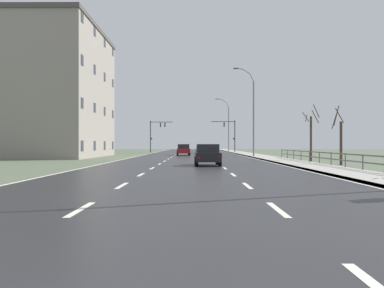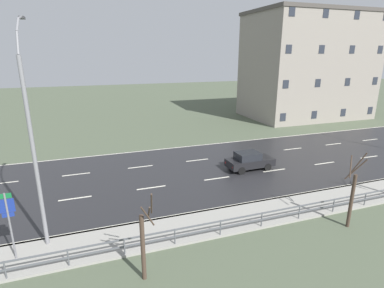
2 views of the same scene
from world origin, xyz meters
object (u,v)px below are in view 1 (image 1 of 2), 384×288
traffic_signal_right (231,132)px  traffic_signal_left (156,131)px  street_lamp_distant (228,126)px  car_far_right (207,155)px  brick_building (54,93)px  street_lamp_midground (252,113)px  car_mid_centre (201,149)px  car_near_right (183,150)px

traffic_signal_right → traffic_signal_left: traffic_signal_left is taller
street_lamp_distant → traffic_signal_left: (-14.29, -8.10, -1.33)m
car_far_right → brick_building: size_ratio=0.22×
street_lamp_midground → traffic_signal_right: size_ratio=1.81×
car_far_right → car_mid_centre: 37.43m
street_lamp_midground → car_far_right: size_ratio=2.63×
traffic_signal_right → traffic_signal_left: bearing=173.7°
car_far_right → car_near_right: same height
street_lamp_midground → car_mid_centre: 19.36m
street_lamp_distant → traffic_signal_left: street_lamp_distant is taller
traffic_signal_right → car_mid_centre: traffic_signal_right is taller
traffic_signal_left → brick_building: 28.57m
brick_building → car_far_right: bearing=-47.7°
street_lamp_midground → traffic_signal_left: street_lamp_midground is taller
car_mid_centre → street_lamp_distant: bearing=71.7°
brick_building → traffic_signal_right: bearing=46.0°
street_lamp_distant → car_near_right: bearing=-106.8°
traffic_signal_right → car_far_right: (-5.80, -44.98, -3.11)m
car_near_right → traffic_signal_right: bearing=63.0°
traffic_signal_right → car_far_right: 45.46m
traffic_signal_left → car_near_right: traffic_signal_left is taller
street_lamp_midground → car_near_right: street_lamp_midground is taller
traffic_signal_left → car_far_right: 47.36m
traffic_signal_left → car_mid_centre: (8.46, -9.10, -3.28)m
street_lamp_midground → brick_building: size_ratio=0.59×
street_lamp_midground → street_lamp_distant: (-0.04, 35.08, 0.09)m
street_lamp_distant → brick_building: size_ratio=0.60×
street_lamp_midground → brick_building: brick_building is taller
street_lamp_distant → car_near_right: street_lamp_distant is taller
brick_building → traffic_signal_left: bearing=69.2°
traffic_signal_left → brick_building: brick_building is taller
street_lamp_distant → brick_building: 42.36m
street_lamp_midground → street_lamp_distant: bearing=90.1°
street_lamp_midground → car_mid_centre: (-5.86, 17.89, -4.52)m
street_lamp_distant → brick_building: (-24.36, -34.56, 2.51)m
traffic_signal_left → car_far_right: traffic_signal_left is taller
traffic_signal_left → car_near_right: bearing=-74.1°
traffic_signal_left → car_far_right: bearing=-80.0°
street_lamp_distant → car_mid_centre: street_lamp_distant is taller
car_far_right → brick_building: bearing=131.3°
street_lamp_midground → car_near_right: size_ratio=2.60×
street_lamp_distant → traffic_signal_right: bearing=-91.6°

